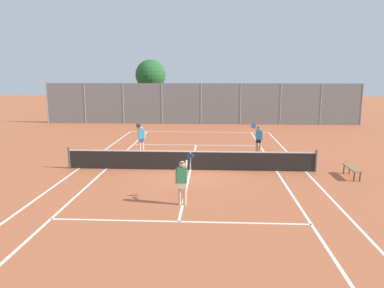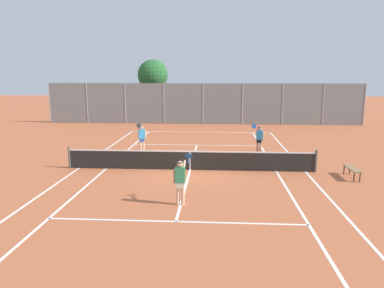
{
  "view_description": "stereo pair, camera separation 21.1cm",
  "coord_description": "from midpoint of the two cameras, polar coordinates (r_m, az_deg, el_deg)",
  "views": [
    {
      "loc": [
        1.01,
        -17.49,
        4.61
      ],
      "look_at": [
        -0.0,
        1.5,
        1.0
      ],
      "focal_mm": 35.0,
      "sensor_mm": 36.0,
      "label": 1
    },
    {
      "loc": [
        1.22,
        -17.48,
        4.61
      ],
      "look_at": [
        -0.0,
        1.5,
        1.0
      ],
      "focal_mm": 35.0,
      "sensor_mm": 36.0,
      "label": 2
    }
  ],
  "objects": [
    {
      "name": "loose_tennis_ball_2",
      "position": [
        28.36,
        -3.8,
        1.44
      ],
      "size": [
        0.07,
        0.07,
        0.07
      ],
      "primitive_type": "sphere",
      "color": "#D1DB33",
      "rests_on": "ground"
    },
    {
      "name": "player_far_right",
      "position": [
        22.03,
        9.85,
        0.96
      ],
      "size": [
        0.79,
        0.71,
        1.77
      ],
      "color": "tan",
      "rests_on": "ground"
    },
    {
      "name": "loose_tennis_ball_1",
      "position": [
        27.29,
        -9.63,
        0.94
      ],
      "size": [
        0.07,
        0.07,
        0.07
      ],
      "primitive_type": "sphere",
      "color": "#D1DB33",
      "rests_on": "ground"
    },
    {
      "name": "back_fence",
      "position": [
        34.36,
        1.19,
        6.16
      ],
      "size": [
        28.86,
        0.08,
        3.73
      ],
      "color": "gray",
      "rests_on": "ground"
    },
    {
      "name": "court_line_markings",
      "position": [
        18.12,
        -0.58,
        -3.98
      ],
      "size": [
        11.1,
        23.9,
        0.01
      ],
      "color": "white",
      "rests_on": "ground"
    },
    {
      "name": "loose_tennis_ball_5",
      "position": [
        17.21,
        13.93,
        -5.0
      ],
      "size": [
        0.07,
        0.07,
        0.07
      ],
      "primitive_type": "sphere",
      "color": "#D1DB33",
      "rests_on": "ground"
    },
    {
      "name": "ground_plane",
      "position": [
        18.12,
        -0.58,
        -3.99
      ],
      "size": [
        120.0,
        120.0,
        0.0
      ],
      "primitive_type": "plane",
      "color": "#B25B38"
    },
    {
      "name": "loose_tennis_ball_4",
      "position": [
        23.92,
        2.61,
        -0.3
      ],
      "size": [
        0.07,
        0.07,
        0.07
      ],
      "primitive_type": "sphere",
      "color": "#D1DB33",
      "rests_on": "ground"
    },
    {
      "name": "player_near_side",
      "position": [
        13.23,
        -1.95,
        -5.43
      ],
      "size": [
        0.66,
        0.73,
        1.77
      ],
      "color": "#D8A884",
      "rests_on": "ground"
    },
    {
      "name": "player_far_left",
      "position": [
        22.22,
        -8.03,
        1.1
      ],
      "size": [
        0.44,
        0.89,
        1.77
      ],
      "color": "beige",
      "rests_on": "ground"
    },
    {
      "name": "tree_behind_left",
      "position": [
        38.34,
        -6.61,
        10.29
      ],
      "size": [
        3.04,
        3.04,
        5.95
      ],
      "color": "brown",
      "rests_on": "ground"
    },
    {
      "name": "loose_tennis_ball_0",
      "position": [
        28.45,
        10.5,
        1.31
      ],
      "size": [
        0.07,
        0.07,
        0.07
      ],
      "primitive_type": "sphere",
      "color": "#D1DB33",
      "rests_on": "ground"
    },
    {
      "name": "tennis_net",
      "position": [
        18.0,
        -0.58,
        -2.43
      ],
      "size": [
        12.0,
        0.1,
        1.07
      ],
      "color": "#474C47",
      "rests_on": "ground"
    },
    {
      "name": "courtside_bench",
      "position": [
        18.2,
        22.89,
        -3.46
      ],
      "size": [
        0.36,
        1.5,
        0.47
      ],
      "color": "olive",
      "rests_on": "ground"
    }
  ]
}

